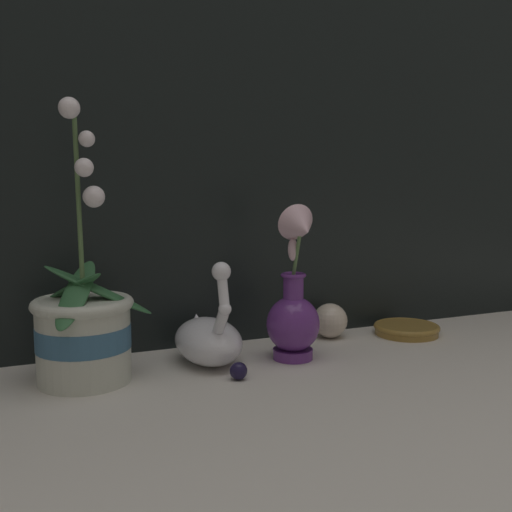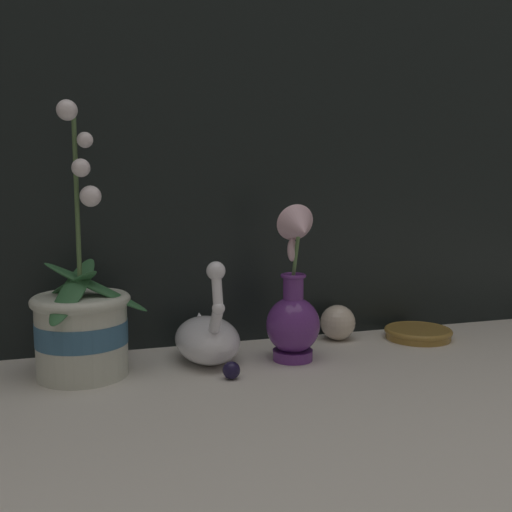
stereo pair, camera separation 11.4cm
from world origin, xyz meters
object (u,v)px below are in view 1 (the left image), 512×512
Objects in this scene: glass_sphere at (330,321)px; amber_dish at (407,329)px; blue_vase at (294,308)px; swan_figurine at (208,338)px; orchid_potted_plant at (84,329)px.

glass_sphere is 0.52× the size of amber_dish.
blue_vase is 2.06× the size of amber_dish.
swan_figurine is 1.44× the size of amber_dish.
swan_figurine is 0.48m from amber_dish.
glass_sphere reaches higher than amber_dish.
blue_vase is at bearing -15.69° from swan_figurine.
orchid_potted_plant is 0.39m from blue_vase.
amber_dish is at bearing 3.54° from orchid_potted_plant.
glass_sphere is (0.14, 0.11, -0.06)m from blue_vase.
glass_sphere is at bearing 12.77° from swan_figurine.
orchid_potted_plant is 0.54m from glass_sphere.
glass_sphere is at bearing 38.24° from blue_vase.
amber_dish is at bearing -14.09° from glass_sphere.
orchid_potted_plant is at bearing -175.53° from swan_figurine.
swan_figurine is at bearing 4.47° from orchid_potted_plant.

